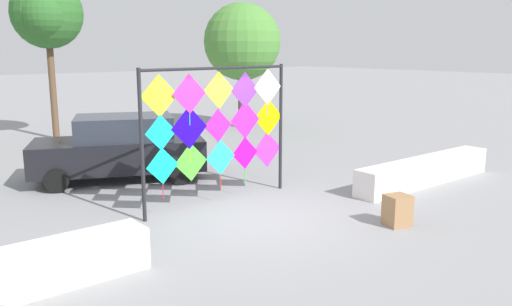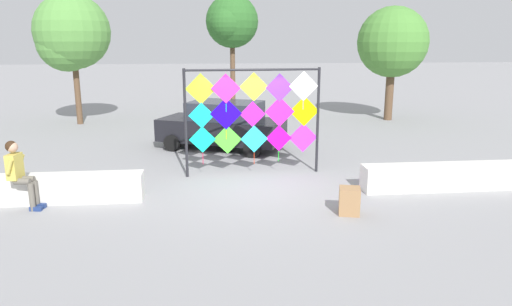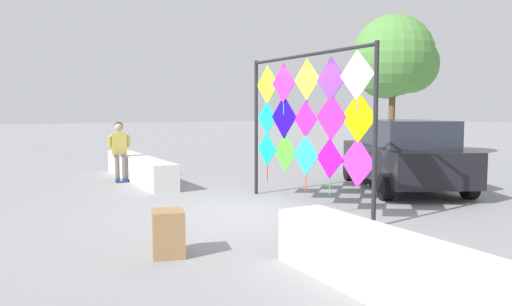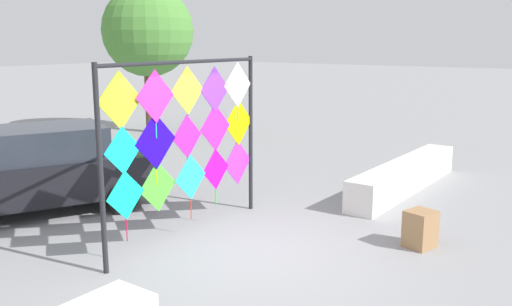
% 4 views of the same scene
% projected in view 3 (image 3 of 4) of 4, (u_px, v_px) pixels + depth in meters
% --- Properties ---
extents(ground, '(120.00, 120.00, 0.00)m').
position_uv_depth(ground, '(238.00, 214.00, 8.18)').
color(ground, gray).
extents(plaza_ledge_left, '(4.39, 0.57, 0.59)m').
position_uv_depth(plaza_ledge_left, '(139.00, 168.00, 12.05)').
color(plaza_ledge_left, silver).
rests_on(plaza_ledge_left, ground).
extents(plaza_ledge_right, '(4.39, 0.57, 0.59)m').
position_uv_depth(plaza_ledge_right, '(452.00, 292.00, 3.88)').
color(plaza_ledge_right, silver).
rests_on(plaza_ledge_right, ground).
extents(kite_display_rack, '(3.44, 0.22, 2.73)m').
position_uv_depth(kite_display_rack, '(307.00, 114.00, 8.54)').
color(kite_display_rack, '#232328').
rests_on(kite_display_rack, ground).
extents(seated_vendor, '(0.65, 0.54, 1.44)m').
position_uv_depth(seated_vendor, '(119.00, 146.00, 11.97)').
color(seated_vendor, '#666056').
rests_on(seated_vendor, ground).
extents(parked_car, '(4.23, 3.12, 1.51)m').
position_uv_depth(parked_car, '(404.00, 154.00, 10.69)').
color(parked_car, black).
rests_on(parked_car, ground).
extents(cardboard_box_large, '(0.49, 0.46, 0.55)m').
position_uv_depth(cardboard_box_large, '(168.00, 233.00, 5.80)').
color(cardboard_box_large, '#9E754C').
rests_on(cardboard_box_large, ground).
extents(tree_far_right, '(2.96, 3.20, 5.20)m').
position_uv_depth(tree_far_right, '(395.00, 60.00, 17.99)').
color(tree_far_right, brown).
rests_on(tree_far_right, ground).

